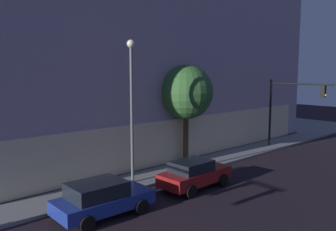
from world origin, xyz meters
name	(u,v)px	position (x,y,z in m)	size (l,w,h in m)	color
modern_building	(95,48)	(12.78, 18.63, 8.35)	(33.84, 20.98, 16.87)	#4C4C51
traffic_light_far_corner	(290,101)	(22.18, 5.12, 3.95)	(0.45, 5.06, 5.51)	black
street_lamp_sidewalk	(132,94)	(7.71, 6.64, 5.10)	(0.44, 0.44, 7.88)	#606060
sidewalk_tree	(186,92)	(13.17, 7.84, 4.91)	(3.67, 3.67, 6.62)	#48361E
car_blue	(102,198)	(4.08, 4.06, 0.83)	(4.39, 2.27, 1.59)	navy
car_red	(194,174)	(9.79, 3.87, 0.82)	(4.32, 2.11, 1.58)	maroon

